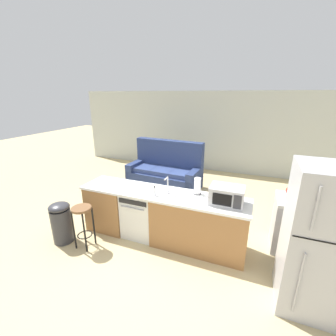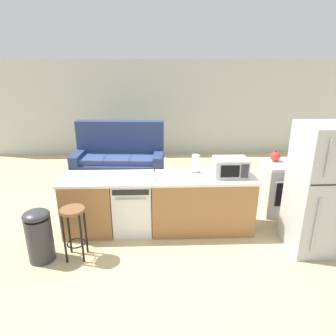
# 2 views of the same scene
# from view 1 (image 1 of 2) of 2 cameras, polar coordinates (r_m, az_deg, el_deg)

# --- Properties ---
(ground_plane) EXTENTS (24.00, 24.00, 0.00)m
(ground_plane) POSITION_cam_1_polar(r_m,az_deg,el_deg) (4.34, -3.51, -16.83)
(ground_plane) COLOR tan
(wall_back) EXTENTS (10.00, 0.06, 2.60)m
(wall_back) POSITION_cam_1_polar(r_m,az_deg,el_deg) (7.60, 12.12, 8.80)
(wall_back) COLOR beige
(wall_back) RESTS_ON ground_plane
(kitchen_counter) EXTENTS (2.94, 0.66, 0.90)m
(kitchen_counter) POSITION_cam_1_polar(r_m,az_deg,el_deg) (4.03, -0.47, -12.70)
(kitchen_counter) COLOR #9E6B3D
(kitchen_counter) RESTS_ON ground_plane
(dishwasher) EXTENTS (0.58, 0.61, 0.84)m
(dishwasher) POSITION_cam_1_polar(r_m,az_deg,el_deg) (4.22, -6.77, -11.34)
(dishwasher) COLOR white
(dishwasher) RESTS_ON ground_plane
(stove_range) EXTENTS (0.76, 0.68, 0.90)m
(stove_range) POSITION_cam_1_polar(r_m,az_deg,el_deg) (4.34, 30.17, -12.51)
(stove_range) COLOR #B7B7BC
(stove_range) RESTS_ON ground_plane
(refrigerator) EXTENTS (0.72, 0.73, 1.80)m
(refrigerator) POSITION_cam_1_polar(r_m,az_deg,el_deg) (3.20, 34.00, -15.17)
(refrigerator) COLOR #B7B7BC
(refrigerator) RESTS_ON ground_plane
(microwave) EXTENTS (0.50, 0.37, 0.28)m
(microwave) POSITION_cam_1_polar(r_m,az_deg,el_deg) (3.53, 14.72, -6.72)
(microwave) COLOR #B7B7BC
(microwave) RESTS_ON kitchen_counter
(sink_faucet) EXTENTS (0.07, 0.18, 0.30)m
(sink_faucet) POSITION_cam_1_polar(r_m,az_deg,el_deg) (3.76, -0.16, -4.64)
(sink_faucet) COLOR silver
(sink_faucet) RESTS_ON kitchen_counter
(paper_towel_roll) EXTENTS (0.14, 0.14, 0.28)m
(paper_towel_roll) POSITION_cam_1_polar(r_m,az_deg,el_deg) (3.77, 7.49, -4.62)
(paper_towel_roll) COLOR #4C4C51
(paper_towel_roll) RESTS_ON kitchen_counter
(soap_bottle) EXTENTS (0.06, 0.06, 0.18)m
(soap_bottle) POSITION_cam_1_polar(r_m,az_deg,el_deg) (3.71, -3.43, -5.97)
(soap_bottle) COLOR silver
(soap_bottle) RESTS_ON kitchen_counter
(kettle) EXTENTS (0.21, 0.17, 0.19)m
(kettle) POSITION_cam_1_polar(r_m,az_deg,el_deg) (4.21, 28.88, -5.14)
(kettle) COLOR red
(kettle) RESTS_ON stove_range
(bar_stool) EXTENTS (0.32, 0.32, 0.74)m
(bar_stool) POSITION_cam_1_polar(r_m,az_deg,el_deg) (4.06, -20.85, -11.89)
(bar_stool) COLOR brown
(bar_stool) RESTS_ON ground_plane
(trash_bin) EXTENTS (0.35, 0.35, 0.74)m
(trash_bin) POSITION_cam_1_polar(r_m,az_deg,el_deg) (4.42, -25.44, -12.29)
(trash_bin) COLOR #333338
(trash_bin) RESTS_ON ground_plane
(couch) EXTENTS (2.06, 1.03, 1.27)m
(couch) POSITION_cam_1_polar(r_m,az_deg,el_deg) (6.37, -0.56, -1.02)
(couch) COLOR navy
(couch) RESTS_ON ground_plane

